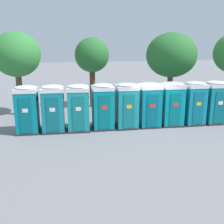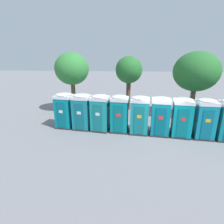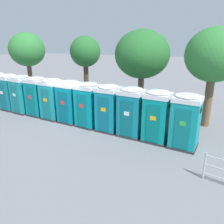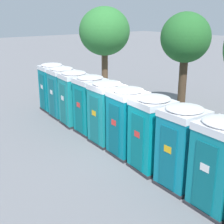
% 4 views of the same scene
% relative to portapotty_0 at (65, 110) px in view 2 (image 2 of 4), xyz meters
% --- Properties ---
extents(ground_plane, '(120.00, 120.00, 0.00)m').
position_rel_portapotty_0_xyz_m(ground_plane, '(6.70, -0.54, -1.28)').
color(ground_plane, slate).
extents(portapotty_0, '(1.29, 1.32, 2.54)m').
position_rel_portapotty_0_xyz_m(portapotty_0, '(0.00, 0.00, 0.00)').
color(portapotty_0, '#2D2D33').
rests_on(portapotty_0, ground).
extents(portapotty_1, '(1.31, 1.31, 2.54)m').
position_rel_portapotty_0_xyz_m(portapotty_1, '(1.33, -0.17, -0.00)').
color(portapotty_1, '#2D2D33').
rests_on(portapotty_1, ground).
extents(portapotty_2, '(1.34, 1.34, 2.54)m').
position_rel_portapotty_0_xyz_m(portapotty_2, '(2.67, -0.32, -0.00)').
color(portapotty_2, '#2D2D33').
rests_on(portapotty_2, ground).
extents(portapotty_3, '(1.24, 1.27, 2.54)m').
position_rel_portapotty_0_xyz_m(portapotty_3, '(4.02, -0.36, 0.00)').
color(portapotty_3, '#2D2D33').
rests_on(portapotty_3, ground).
extents(portapotty_4, '(1.29, 1.28, 2.54)m').
position_rel_portapotty_0_xyz_m(portapotty_4, '(5.35, -0.51, -0.00)').
color(portapotty_4, '#2D2D33').
rests_on(portapotty_4, ground).
extents(portapotty_5, '(1.30, 1.31, 2.54)m').
position_rel_portapotty_0_xyz_m(portapotty_5, '(6.69, -0.61, -0.00)').
color(portapotty_5, '#2D2D33').
rests_on(portapotty_5, ground).
extents(portapotty_6, '(1.35, 1.34, 2.54)m').
position_rel_portapotty_0_xyz_m(portapotty_6, '(8.03, -0.74, -0.00)').
color(portapotty_6, '#2D2D33').
rests_on(portapotty_6, ground).
extents(portapotty_7, '(1.24, 1.26, 2.54)m').
position_rel_portapotty_0_xyz_m(portapotty_7, '(9.37, -0.84, -0.00)').
color(portapotty_7, '#2D2D33').
rests_on(portapotty_7, ground).
extents(street_tree_1, '(3.61, 3.61, 5.45)m').
position_rel_portapotty_0_xyz_m(street_tree_1, '(9.91, 3.31, 2.56)').
color(street_tree_1, brown).
rests_on(street_tree_1, ground).
extents(street_tree_2, '(2.51, 2.51, 5.12)m').
position_rel_portapotty_0_xyz_m(street_tree_2, '(4.49, 5.20, 2.50)').
color(street_tree_2, '#4C3826').
rests_on(street_tree_2, ground).
extents(street_tree_3, '(3.04, 3.04, 5.43)m').
position_rel_portapotty_0_xyz_m(street_tree_3, '(-0.63, 4.01, 2.67)').
color(street_tree_3, brown).
rests_on(street_tree_3, ground).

